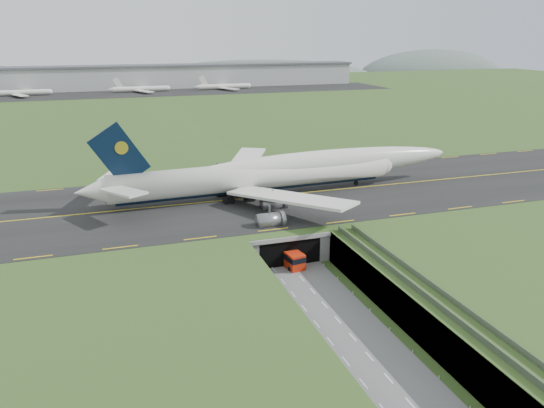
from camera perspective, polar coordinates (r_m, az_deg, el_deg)
name	(u,v)px	position (r m, az deg, el deg)	size (l,w,h in m)	color
ground	(306,285)	(93.23, 3.67, -8.65)	(900.00, 900.00, 0.00)	#394F1F
airfield_deck	(306,269)	(91.93, 3.71, -6.97)	(800.00, 800.00, 6.00)	gray
trench_road	(323,304)	(87.07, 5.53, -10.66)	(12.00, 75.00, 0.20)	slate
taxiway	(252,198)	(120.04, -2.12, 0.66)	(800.00, 44.00, 0.18)	black
tunnel_portal	(275,234)	(106.24, 0.36, -3.23)	(17.00, 22.30, 6.00)	gray
guideway	(427,297)	(80.69, 16.31, -9.60)	(3.00, 53.00, 7.05)	#A8A8A3
jumbo_jet	(282,172)	(121.86, 1.03, 3.44)	(90.19, 58.75, 19.45)	white
shuttle_tram	(290,257)	(99.69, 1.90, -5.71)	(3.94, 7.95, 3.11)	red
cargo_terminal	(142,77)	(378.97, -13.80, 13.16)	(320.00, 67.00, 15.60)	#B2B2B2
distant_hills	(200,84)	(518.25, -7.70, 12.64)	(700.00, 91.00, 60.00)	#53635D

